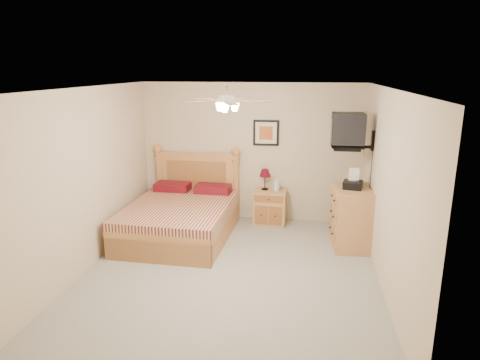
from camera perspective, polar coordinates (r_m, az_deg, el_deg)
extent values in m
plane|color=gray|center=(6.08, -1.29, -12.12)|extent=(4.50, 4.50, 0.00)
cube|color=white|center=(5.43, -1.44, 12.14)|extent=(4.00, 4.50, 0.04)
cube|color=beige|center=(7.79, 1.49, 3.68)|extent=(4.00, 0.04, 2.50)
cube|color=beige|center=(3.56, -7.70, -10.28)|extent=(4.00, 0.04, 2.50)
cube|color=beige|center=(6.28, -19.66, 0.08)|extent=(0.04, 4.50, 2.50)
cube|color=beige|center=(5.65, 19.07, -1.46)|extent=(0.04, 4.50, 2.50)
cube|color=#AF7A36|center=(7.76, 4.02, -3.60)|extent=(0.59, 0.45, 0.61)
imported|color=silver|center=(7.62, 4.92, -0.57)|extent=(0.11, 0.11, 0.25)
cube|color=black|center=(7.68, 3.50, 6.30)|extent=(0.46, 0.04, 0.46)
cube|color=#A27143|center=(6.94, 14.67, -4.84)|extent=(0.62, 0.85, 0.96)
imported|color=beige|center=(7.03, 14.10, -0.35)|extent=(0.30, 0.33, 0.03)
imported|color=gray|center=(7.02, 14.22, -0.18)|extent=(0.27, 0.33, 0.02)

